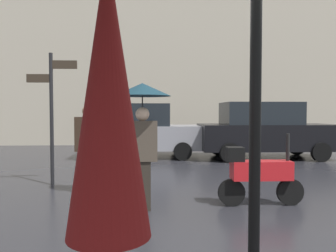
{
  "coord_description": "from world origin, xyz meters",
  "views": [
    {
      "loc": [
        -0.67,
        -2.84,
        1.6
      ],
      "look_at": [
        -0.23,
        5.16,
        1.27
      ],
      "focal_mm": 35.6,
      "sensor_mm": 36.0,
      "label": 1
    }
  ],
  "objects_px": {
    "parked_car_right": "(141,130)",
    "street_signpost": "(52,105)",
    "folded_patio_umbrella_far": "(108,102)",
    "parked_scooter": "(258,173)",
    "pedestrian_with_umbrella": "(142,114)",
    "parked_car_left": "(264,130)",
    "pedestrian_with_bag": "(89,144)"
  },
  "relations": [
    {
      "from": "parked_car_right",
      "to": "street_signpost",
      "type": "bearing_deg",
      "value": -114.41
    },
    {
      "from": "parked_car_right",
      "to": "folded_patio_umbrella_far",
      "type": "bearing_deg",
      "value": -91.78
    },
    {
      "from": "parked_scooter",
      "to": "street_signpost",
      "type": "height_order",
      "value": "street_signpost"
    },
    {
      "from": "pedestrian_with_umbrella",
      "to": "parked_car_left",
      "type": "xyz_separation_m",
      "value": [
        4.08,
        5.91,
        -0.59
      ]
    },
    {
      "from": "parked_scooter",
      "to": "pedestrian_with_umbrella",
      "type": "bearing_deg",
      "value": 174.0
    },
    {
      "from": "pedestrian_with_bag",
      "to": "street_signpost",
      "type": "distance_m",
      "value": 1.46
    },
    {
      "from": "pedestrian_with_umbrella",
      "to": "street_signpost",
      "type": "height_order",
      "value": "street_signpost"
    },
    {
      "from": "pedestrian_with_bag",
      "to": "parked_car_right",
      "type": "height_order",
      "value": "parked_car_right"
    },
    {
      "from": "pedestrian_with_umbrella",
      "to": "pedestrian_with_bag",
      "type": "bearing_deg",
      "value": -38.25
    },
    {
      "from": "parked_car_left",
      "to": "street_signpost",
      "type": "distance_m",
      "value": 7.29
    },
    {
      "from": "parked_scooter",
      "to": "street_signpost",
      "type": "xyz_separation_m",
      "value": [
        -3.99,
        1.84,
        1.2
      ]
    },
    {
      "from": "parked_car_right",
      "to": "pedestrian_with_bag",
      "type": "bearing_deg",
      "value": -101.71
    },
    {
      "from": "parked_scooter",
      "to": "parked_car_left",
      "type": "xyz_separation_m",
      "value": [
        2.11,
        5.76,
        0.42
      ]
    },
    {
      "from": "folded_patio_umbrella_far",
      "to": "parked_car_left",
      "type": "height_order",
      "value": "folded_patio_umbrella_far"
    },
    {
      "from": "parked_car_left",
      "to": "parked_car_right",
      "type": "relative_size",
      "value": 1.1
    },
    {
      "from": "parked_car_left",
      "to": "parked_car_right",
      "type": "distance_m",
      "value": 4.33
    },
    {
      "from": "folded_patio_umbrella_far",
      "to": "pedestrian_with_umbrella",
      "type": "distance_m",
      "value": 3.72
    },
    {
      "from": "pedestrian_with_bag",
      "to": "parked_car_left",
      "type": "bearing_deg",
      "value": -169.97
    },
    {
      "from": "pedestrian_with_bag",
      "to": "parked_car_left",
      "type": "height_order",
      "value": "parked_car_left"
    },
    {
      "from": "pedestrian_with_bag",
      "to": "parked_scooter",
      "type": "xyz_separation_m",
      "value": [
        3.04,
        -1.03,
        -0.43
      ]
    },
    {
      "from": "parked_car_right",
      "to": "street_signpost",
      "type": "distance_m",
      "value": 4.9
    },
    {
      "from": "parked_car_left",
      "to": "pedestrian_with_bag",
      "type": "bearing_deg",
      "value": -127.26
    },
    {
      "from": "folded_patio_umbrella_far",
      "to": "parked_car_left",
      "type": "distance_m",
      "value": 10.51
    },
    {
      "from": "pedestrian_with_bag",
      "to": "street_signpost",
      "type": "height_order",
      "value": "street_signpost"
    },
    {
      "from": "parked_car_right",
      "to": "street_signpost",
      "type": "relative_size",
      "value": 1.45
    },
    {
      "from": "parked_scooter",
      "to": "parked_car_right",
      "type": "xyz_separation_m",
      "value": [
        -2.18,
        6.32,
        0.4
      ]
    },
    {
      "from": "parked_scooter",
      "to": "street_signpost",
      "type": "distance_m",
      "value": 4.55
    },
    {
      "from": "parked_scooter",
      "to": "parked_car_left",
      "type": "distance_m",
      "value": 6.15
    },
    {
      "from": "pedestrian_with_umbrella",
      "to": "street_signpost",
      "type": "distance_m",
      "value": 2.84
    },
    {
      "from": "parked_car_left",
      "to": "parked_car_right",
      "type": "height_order",
      "value": "parked_car_left"
    },
    {
      "from": "folded_patio_umbrella_far",
      "to": "pedestrian_with_umbrella",
      "type": "xyz_separation_m",
      "value": [
        0.09,
        3.72,
        -0.08
      ]
    },
    {
      "from": "parked_scooter",
      "to": "street_signpost",
      "type": "bearing_deg",
      "value": 144.94
    }
  ]
}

